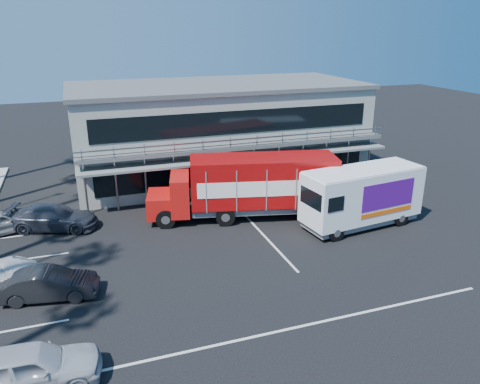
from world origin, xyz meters
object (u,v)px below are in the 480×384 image
object	(u,v)px
red_truck	(250,185)
parked_car_a	(31,367)
white_van	(362,196)
parked_car_b	(49,284)

from	to	relation	value
red_truck	parked_car_a	world-z (taller)	red_truck
white_van	parked_car_b	bearing A→B (deg)	-179.25
parked_car_a	red_truck	bearing A→B (deg)	-44.02
red_truck	parked_car_b	distance (m)	13.17
parked_car_a	parked_car_b	xyz separation A→B (m)	(0.39, 5.63, -0.09)
white_van	parked_car_b	size ratio (longest dim) A/B	1.82
red_truck	parked_car_a	distance (m)	16.73
red_truck	parked_car_a	bearing A→B (deg)	-123.31
red_truck	white_van	distance (m)	6.78
red_truck	white_van	size ratio (longest dim) A/B	1.57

